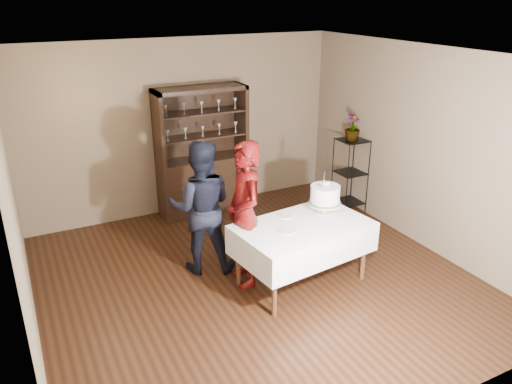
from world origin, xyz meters
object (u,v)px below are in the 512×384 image
cake_table (302,238)px  woman (245,215)px  plant_etagere (350,172)px  cake (325,196)px  potted_plant (352,127)px  china_hutch (203,172)px  man (201,207)px

cake_table → woman: bearing=150.2°
plant_etagere → woman: size_ratio=0.67×
cake → potted_plant: 1.92m
cake_table → cake: bearing=22.3°
cake_table → potted_plant: (1.77, 1.47, 0.80)m
potted_plant → cake: bearing=-136.3°
china_hutch → cake_table: bearing=-84.0°
woman → cake: (1.01, -0.17, 0.11)m
man → cake: (1.35, -0.69, 0.15)m
plant_etagere → cake_table: (-1.81, -1.49, -0.06)m
man → woman: bearing=146.9°
china_hutch → potted_plant: 2.42m
cake_table → man: size_ratio=0.98×
cake_table → cake: 0.60m
china_hutch → plant_etagere: china_hutch is taller
potted_plant → man: bearing=-167.3°
woman → cake_table: bearing=65.7°
china_hutch → plant_etagere: size_ratio=1.67×
plant_etagere → cake: size_ratio=2.17×
potted_plant → cake_table: bearing=-140.3°
cake → potted_plant: (1.36, 1.30, 0.39)m
potted_plant → plant_etagere: bearing=26.8°
plant_etagere → woman: bearing=-154.4°
woman → cake: bearing=86.0°
man → cake: man is taller
man → cake_table: bearing=160.8°
cake_table → potted_plant: potted_plant is taller
china_hutch → cake: china_hutch is taller
man → potted_plant: man is taller
china_hutch → cake: 2.49m
man → cake: bearing=176.2°
woman → man: 0.63m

